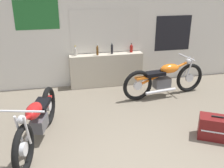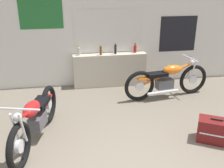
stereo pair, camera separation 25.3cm
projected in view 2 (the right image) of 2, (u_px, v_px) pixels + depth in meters
The scene contains 9 objects.
wall_back at pixel (99, 31), 6.59m from camera, with size 10.00×0.07×2.80m.
sill_counter at pixel (110, 70), 6.83m from camera, with size 1.88×0.28×0.85m.
bottle_leftmost at pixel (79, 51), 6.53m from camera, with size 0.07×0.07×0.25m.
bottle_left_center at pixel (101, 50), 6.54m from camera, with size 0.06×0.06×0.29m.
bottle_center at pixel (115, 49), 6.64m from camera, with size 0.06×0.06×0.31m.
bottle_right_center at pixel (135, 48), 6.77m from camera, with size 0.07×0.07×0.24m.
motorcycle_red at pixel (36, 119), 4.45m from camera, with size 0.76×2.07×0.92m.
motorcycle_orange at pixel (167, 80), 6.14m from camera, with size 2.13×0.65×0.92m.
hard_case_darkred at pixel (215, 131), 4.52m from camera, with size 0.66×0.57×0.44m.
Camera 2 is at (-0.74, -2.78, 2.66)m, focal length 42.00 mm.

